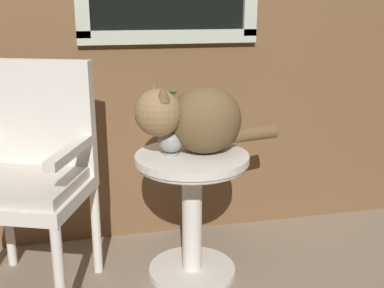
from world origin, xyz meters
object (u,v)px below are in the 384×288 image
(wicker_side_table, at_px, (192,195))
(cat, at_px, (197,118))
(wicker_chair, at_px, (31,167))
(pewter_vase_with_ivy, at_px, (171,136))

(wicker_side_table, height_order, cat, cat)
(wicker_chair, relative_size, cat, 1.48)
(wicker_chair, height_order, pewter_vase_with_ivy, wicker_chair)
(wicker_chair, distance_m, cat, 0.77)
(cat, height_order, pewter_vase_with_ivy, cat)
(wicker_chair, relative_size, pewter_vase_with_ivy, 3.44)
(cat, xyz_separation_m, pewter_vase_with_ivy, (-0.12, 0.00, -0.08))
(wicker_side_table, relative_size, pewter_vase_with_ivy, 2.03)
(wicker_side_table, distance_m, pewter_vase_with_ivy, 0.30)
(wicker_side_table, height_order, wicker_chair, wicker_chair)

